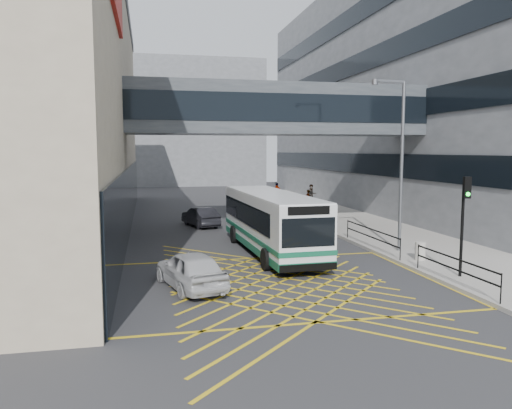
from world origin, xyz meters
TOP-DOWN VIEW (x-y plane):
  - ground at (0.00, 0.00)m, footprint 120.00×120.00m
  - building_right at (23.98, 24.00)m, footprint 24.09×44.00m
  - building_far at (-2.00, 60.00)m, footprint 28.00×16.00m
  - skybridge at (3.00, 12.00)m, footprint 20.00×4.10m
  - pavement at (9.00, 15.00)m, footprint 6.00×54.00m
  - box_junction at (0.00, 0.00)m, footprint 12.00×9.00m
  - bus at (1.09, 5.67)m, footprint 2.96×10.70m
  - car_white at (-3.32, 0.01)m, footprint 2.95×4.81m
  - car_dark at (-1.40, 15.01)m, footprint 2.64×4.36m
  - car_silver at (3.65, 14.76)m, footprint 2.40×4.49m
  - traffic_light at (7.03, -1.19)m, footprint 0.29×0.46m
  - street_lamp at (7.01, 4.02)m, footprint 1.86×0.46m
  - litter_bin at (7.08, 1.91)m, footprint 0.47×0.47m
  - kerb_railings at (6.15, 1.78)m, footprint 0.05×12.54m
  - bollards at (6.25, 15.00)m, footprint 0.14×10.14m
  - pedestrian_a at (8.49, 22.30)m, footprint 0.76×0.73m
  - pedestrian_b at (9.83, 25.24)m, footprint 0.90×0.56m
  - pedestrian_c at (7.59, 29.14)m, footprint 1.08×1.02m

SIDE VIEW (x-z plane):
  - ground at x=0.00m, z-range 0.00..0.00m
  - box_junction at x=0.00m, z-range 0.00..0.01m
  - pavement at x=9.00m, z-range 0.00..0.16m
  - litter_bin at x=7.08m, z-range 0.16..0.98m
  - bollards at x=6.25m, z-range 0.16..1.06m
  - car_dark at x=-1.40m, z-range 0.00..1.28m
  - car_silver at x=3.65m, z-range 0.00..1.33m
  - car_white at x=-3.32m, z-range 0.00..1.43m
  - kerb_railings at x=6.15m, z-range 0.38..1.38m
  - pedestrian_a at x=8.49m, z-range 0.16..1.72m
  - pedestrian_c at x=7.59m, z-range 0.16..1.87m
  - pedestrian_b at x=9.83m, z-range 0.16..1.96m
  - bus at x=1.09m, z-range 0.11..3.08m
  - traffic_light at x=7.03m, z-range 0.75..4.64m
  - street_lamp at x=7.01m, z-range 0.73..8.89m
  - skybridge at x=3.00m, z-range 6.00..9.00m
  - building_far at x=-2.00m, z-range 0.00..18.00m
  - building_right at x=23.98m, z-range 0.00..20.00m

